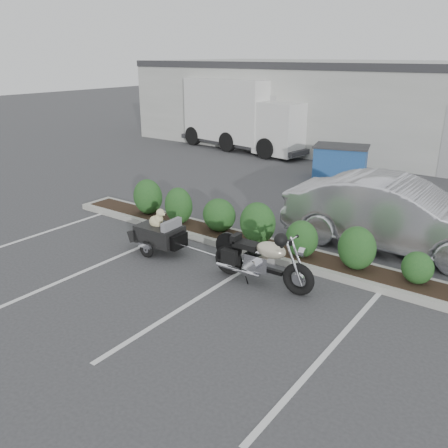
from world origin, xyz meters
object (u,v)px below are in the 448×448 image
Objects in this scene: sedan at (396,215)px; delivery_truck at (247,116)px; dumpster at (340,162)px; pet_trailer at (159,233)px; motorcycle at (261,260)px.

sedan is 0.69× the size of delivery_truck.
sedan reaches higher than dumpster.
dumpster reaches higher than pet_trailer.
delivery_truck is (-6.01, 2.90, 0.92)m from dumpster.
sedan is 2.33× the size of dumpster.
motorcycle is 1.26× the size of pet_trailer.
sedan is at bearing 36.40° from pet_trailer.
motorcycle is at bearing -2.18° from pet_trailer.
delivery_truck reaches higher than dumpster.
pet_trailer is at bearing -56.70° from delivery_truck.
pet_trailer is 0.82× the size of dumpster.
sedan is at bearing -71.65° from dumpster.
pet_trailer is at bearing 177.82° from motorcycle.
motorcycle is 14.29m from delivery_truck.
motorcycle is at bearing -46.50° from delivery_truck.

